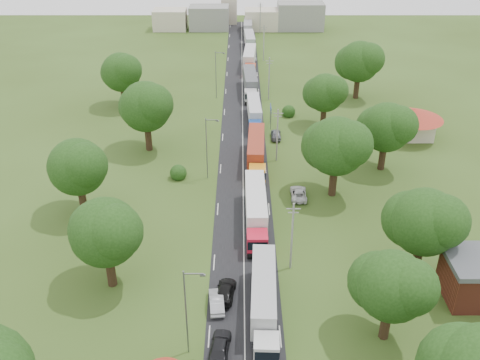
{
  "coord_description": "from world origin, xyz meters",
  "views": [
    {
      "loc": [
        -0.46,
        -57.3,
        40.21
      ],
      "look_at": [
        -0.48,
        9.01,
        3.0
      ],
      "focal_mm": 40.0,
      "sensor_mm": 36.0,
      "label": 1
    }
  ],
  "objects_px": {
    "info_sign": "(271,111)",
    "truck_0": "(264,299)",
    "car_lane_front": "(220,346)",
    "car_lane_mid": "(217,302)"
  },
  "relations": [
    {
      "from": "info_sign",
      "to": "truck_0",
      "type": "height_order",
      "value": "info_sign"
    },
    {
      "from": "car_lane_front",
      "to": "car_lane_mid",
      "type": "height_order",
      "value": "car_lane_front"
    },
    {
      "from": "info_sign",
      "to": "car_lane_mid",
      "type": "bearing_deg",
      "value": -99.57
    },
    {
      "from": "truck_0",
      "to": "car_lane_mid",
      "type": "relative_size",
      "value": 3.41
    },
    {
      "from": "truck_0",
      "to": "car_lane_front",
      "type": "xyz_separation_m",
      "value": [
        -4.43,
        -5.14,
        -1.37
      ]
    },
    {
      "from": "car_lane_front",
      "to": "car_lane_mid",
      "type": "bearing_deg",
      "value": -78.3
    },
    {
      "from": "info_sign",
      "to": "truck_0",
      "type": "bearing_deg",
      "value": -93.65
    },
    {
      "from": "info_sign",
      "to": "car_lane_front",
      "type": "distance_m",
      "value": 55.57
    },
    {
      "from": "info_sign",
      "to": "car_lane_mid",
      "type": "height_order",
      "value": "info_sign"
    },
    {
      "from": "truck_0",
      "to": "car_lane_mid",
      "type": "distance_m",
      "value": 5.36
    }
  ]
}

